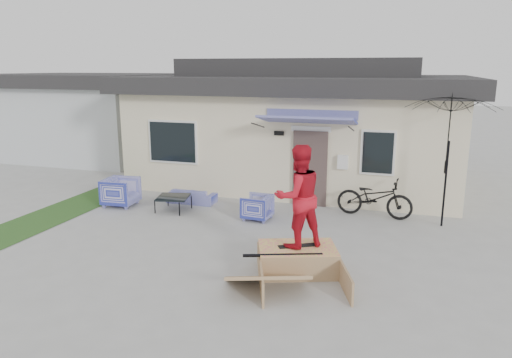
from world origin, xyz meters
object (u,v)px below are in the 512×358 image
(loveseat, at_px, (192,193))
(armchair_right, at_px, (257,206))
(coffee_table, at_px, (173,204))
(skateboard, at_px, (297,245))
(skater, at_px, (298,195))
(armchair_left, at_px, (121,190))
(skate_ramp, at_px, (297,259))
(patio_umbrella, at_px, (448,156))
(bicycle, at_px, (375,193))

(loveseat, relative_size, armchair_right, 1.98)
(coffee_table, relative_size, skateboard, 1.11)
(loveseat, height_order, coffee_table, loveseat)
(armchair_right, bearing_deg, coffee_table, -86.49)
(skateboard, relative_size, skater, 0.38)
(armchair_left, xyz_separation_m, skate_ramp, (5.71, -2.81, -0.20))
(coffee_table, relative_size, skater, 0.42)
(patio_umbrella, height_order, skate_ramp, patio_umbrella)
(armchair_left, relative_size, skater, 0.45)
(patio_umbrella, xyz_separation_m, skateboard, (-2.76, -3.67, -1.24))
(armchair_right, distance_m, patio_umbrella, 4.76)
(skate_ramp, bearing_deg, skateboard, 90.00)
(coffee_table, xyz_separation_m, skate_ramp, (4.09, -2.81, 0.04))
(loveseat, bearing_deg, armchair_left, 25.44)
(skater, bearing_deg, armchair_left, -66.24)
(coffee_table, relative_size, skate_ramp, 0.42)
(armchair_right, height_order, skater, skater)
(skateboard, bearing_deg, coffee_table, 116.07)
(bicycle, distance_m, patio_umbrella, 2.01)
(bicycle, xyz_separation_m, skater, (-1.12, -3.92, 0.87))
(loveseat, height_order, skater, skater)
(bicycle, relative_size, patio_umbrella, 0.73)
(loveseat, height_order, patio_umbrella, patio_umbrella)
(loveseat, xyz_separation_m, skateboard, (3.95, -3.65, 0.23))
(loveseat, xyz_separation_m, patio_umbrella, (6.71, 0.02, 1.48))
(armchair_right, xyz_separation_m, patio_umbrella, (4.46, 0.91, 1.40))
(armchair_right, distance_m, skate_ramp, 3.29)
(skate_ramp, height_order, skateboard, skateboard)
(armchair_right, xyz_separation_m, coffee_table, (-2.38, 0.01, -0.15))
(bicycle, distance_m, skateboard, 4.08)
(armchair_left, xyz_separation_m, bicycle, (6.81, 1.16, 0.18))
(skate_ramp, bearing_deg, skater, 90.00)
(bicycle, relative_size, skateboard, 2.67)
(coffee_table, bearing_deg, loveseat, 81.82)
(bicycle, xyz_separation_m, skate_ramp, (-1.10, -3.97, -0.38))
(armchair_left, distance_m, patio_umbrella, 8.60)
(armchair_right, height_order, skateboard, armchair_right)
(armchair_left, distance_m, skateboard, 6.33)
(coffee_table, xyz_separation_m, patio_umbrella, (6.83, 0.90, 1.55))
(patio_umbrella, bearing_deg, skate_ramp, -126.48)
(loveseat, height_order, armchair_right, armchair_right)
(coffee_table, height_order, skater, skater)
(skater, bearing_deg, armchair_right, -98.80)
(coffee_table, height_order, bicycle, bicycle)
(armchair_left, height_order, skater, skater)
(skate_ramp, bearing_deg, loveseat, 116.70)
(armchair_left, bearing_deg, loveseat, -68.09)
(coffee_table, distance_m, bicycle, 5.33)
(armchair_right, relative_size, skater, 0.36)
(bicycle, distance_m, skate_ramp, 4.13)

